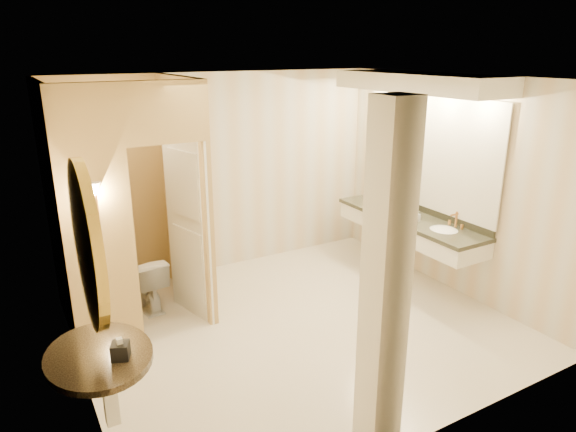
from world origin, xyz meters
The scene contains 16 objects.
floor centered at (0.00, 0.00, 0.00)m, with size 4.50×4.50×0.00m, color beige.
ceiling centered at (0.00, 0.00, 2.70)m, with size 4.50×4.50×0.00m, color white.
wall_back centered at (0.00, 2.00, 1.35)m, with size 4.50×0.02×2.70m, color beige.
wall_front centered at (0.00, -2.00, 1.35)m, with size 4.50×0.02×2.70m, color beige.
wall_left centered at (-2.25, 0.00, 1.35)m, with size 0.02×4.00×2.70m, color beige.
wall_right centered at (2.25, 0.00, 1.35)m, with size 0.02×4.00×2.70m, color beige.
toilet_closet centered at (-1.12, 0.97, 1.39)m, with size 1.50×1.55×2.70m.
wall_sconce centered at (-1.93, 0.43, 1.73)m, with size 0.14×0.14×0.42m.
vanity centered at (1.98, 0.40, 1.63)m, with size 0.75×2.45×2.09m.
console_shelf centered at (-2.21, -0.90, 1.34)m, with size 0.94×0.94×1.92m.
pillar centered at (-0.34, -1.80, 1.35)m, with size 0.27×0.27×2.70m, color white.
tissue_box centered at (-2.10, -1.05, 0.94)m, with size 0.12×0.12×0.12m, color black.
toilet centered at (-1.34, 1.27, 0.33)m, with size 0.37×0.65×0.66m, color white.
soap_bottle_a centered at (1.89, 0.19, 0.94)m, with size 0.06×0.06×0.14m, color beige.
soap_bottle_b centered at (1.84, 0.43, 0.93)m, with size 0.09×0.09×0.12m, color silver.
soap_bottle_c centered at (1.93, 0.74, 0.97)m, with size 0.08×0.08×0.20m, color #C6B28C.
Camera 1 is at (-2.64, -4.38, 2.97)m, focal length 32.00 mm.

